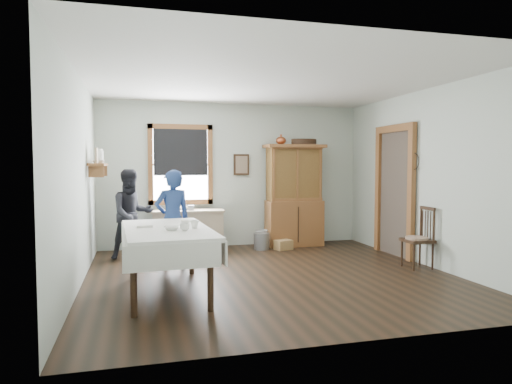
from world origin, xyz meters
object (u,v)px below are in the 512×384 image
woman_blue (172,223)px  figure_dark (132,217)px  pail (262,241)px  wicker_basket (283,245)px  dining_table (167,260)px  spindle_chair (417,237)px  china_hutch (294,195)px  work_counter (188,230)px

woman_blue → figure_dark: (-0.59, 0.94, 0.00)m
pail → wicker_basket: size_ratio=1.01×
dining_table → pail: 3.04m
woman_blue → spindle_chair: bearing=151.3°
spindle_chair → woman_blue: woman_blue is taller
china_hutch → figure_dark: (-2.99, -0.48, -0.28)m
dining_table → woman_blue: size_ratio=1.44×
china_hutch → spindle_chair: size_ratio=2.09×
spindle_chair → woman_blue: size_ratio=0.68×
pail → woman_blue: woman_blue is taller
work_counter → wicker_basket: 1.75m
work_counter → wicker_basket: work_counter is taller
dining_table → woman_blue: woman_blue is taller
woman_blue → figure_dark: 1.11m
china_hutch → work_counter: bearing=-179.6°
china_hutch → woman_blue: size_ratio=1.41×
work_counter → china_hutch: bearing=4.0°
china_hutch → spindle_chair: (1.14, -2.30, -0.50)m
pail → figure_dark: (-2.28, -0.22, 0.53)m
china_hutch → figure_dark: bearing=-170.5°
dining_table → spindle_chair: spindle_chair is taller
spindle_chair → pail: (-1.85, 2.04, -0.31)m
wicker_basket → pail: bearing=162.1°
work_counter → dining_table: bearing=-97.5°
spindle_chair → woman_blue: 3.66m
spindle_chair → figure_dark: (-4.13, 1.81, 0.22)m
work_counter → pail: work_counter is taller
spindle_chair → wicker_basket: size_ratio=3.06×
china_hutch → wicker_basket: china_hutch is taller
woman_blue → dining_table: bearing=67.8°
china_hutch → spindle_chair: 2.61m
pail → wicker_basket: bearing=-17.9°
woman_blue → figure_dark: size_ratio=1.00×
wicker_basket → woman_blue: size_ratio=0.22×
china_hutch → dining_table: size_ratio=0.98×
spindle_chair → woman_blue: bearing=166.6°
work_counter → figure_dark: (-0.97, -0.48, 0.32)m
china_hutch → woman_blue: bearing=-149.0°
woman_blue → wicker_basket: bearing=-168.1°
china_hutch → wicker_basket: (-0.34, -0.38, -0.87)m
china_hutch → woman_blue: (-2.41, -1.42, -0.28)m
spindle_chair → pail: spindle_chair is taller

